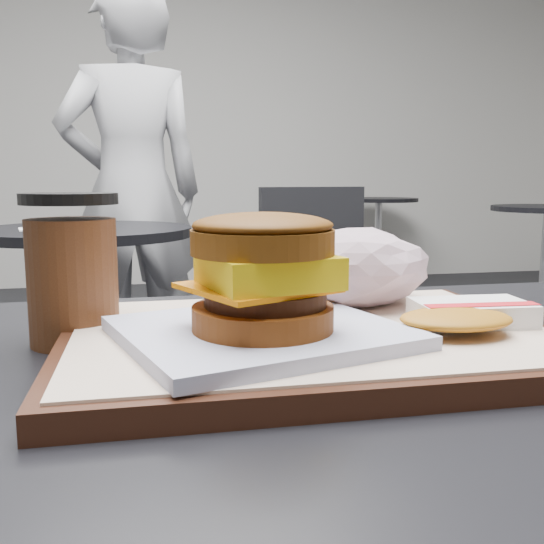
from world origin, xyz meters
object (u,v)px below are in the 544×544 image
Objects in this scene: neighbor_table at (86,288)px; neighbor_chair at (279,292)px; hash_brown at (465,315)px; crumpled_wrapper at (346,266)px; coffee_cup at (73,274)px; breakfast_sandwich at (263,288)px; serving_tray at (309,340)px; patron at (133,191)px.

neighbor_chair is at bearing 0.96° from neighbor_table.
neighbor_chair reaches higher than neighbor_table.
hash_brown is at bearing -97.36° from neighbor_chair.
crumpled_wrapper is 1.29× the size of coffee_cup.
breakfast_sandwich is at bearing -35.69° from coffee_cup.
hash_brown is at bearing -13.68° from serving_tray.
breakfast_sandwich is 0.17m from coffee_cup.
breakfast_sandwich is 0.16m from hash_brown.
crumpled_wrapper is 1.59m from neighbor_chair.
neighbor_table is (-0.33, 1.60, -0.23)m from serving_tray.
patron is (-0.30, 2.26, 0.06)m from hash_brown.
breakfast_sandwich is at bearing -80.27° from neighbor_table.
neighbor_chair is at bearing 77.25° from breakfast_sandwich.
hash_brown is at bearing 87.65° from patron.
crumpled_wrapper is at bearing 86.45° from patron.
coffee_cup is at bearing 80.07° from patron.
neighbor_chair is at bearing 79.94° from crumpled_wrapper.
patron reaches higher than breakfast_sandwich.
crumpled_wrapper is (0.10, 0.12, -0.00)m from breakfast_sandwich.
neighbor_table is (-0.44, 1.63, -0.25)m from hash_brown.
serving_tray is 1.65× the size of breakfast_sandwich.
crumpled_wrapper reaches higher than serving_tray.
neighbor_chair reaches higher than crumpled_wrapper.
serving_tray is at bearing 84.77° from patron.
neighbor_chair is (0.21, 1.64, -0.29)m from hash_brown.
neighbor_chair is 0.87m from patron.
serving_tray reaches higher than neighbor_table.
neighbor_chair is 0.51× the size of patron.
hash_brown is 1.68m from neighbor_chair.
neighbor_table is at bearing 67.08° from patron.
hash_brown is 0.97× the size of coffee_cup.
hash_brown is at bearing -61.56° from crumpled_wrapper.
patron is at bearing 129.34° from neighbor_chair.
neighbor_table is (-0.38, 1.52, -0.27)m from crumpled_wrapper.
breakfast_sandwich is at bearing -130.87° from crumpled_wrapper.
hash_brown is 1.71m from neighbor_table.
neighbor_chair is at bearing 119.55° from patron.
breakfast_sandwich reaches higher than hash_brown.
crumpled_wrapper is 1.59m from neighbor_table.
patron is (0.01, 2.17, 0.03)m from coffee_cup.
coffee_cup reaches higher than breakfast_sandwich.
hash_brown is at bearing -74.84° from neighbor_table.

